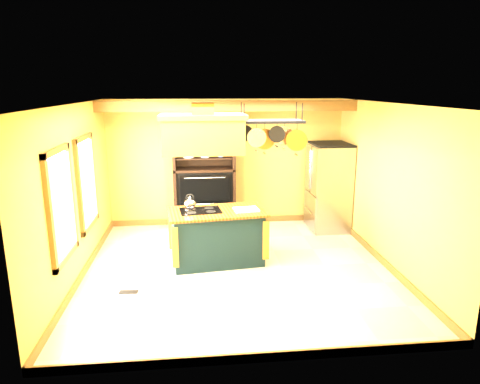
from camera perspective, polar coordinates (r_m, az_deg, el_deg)
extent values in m
plane|color=beige|center=(7.23, -0.31, -10.21)|extent=(5.00, 5.00, 0.00)
plane|color=white|center=(6.60, -0.34, 11.69)|extent=(5.00, 5.00, 0.00)
cube|color=gold|center=(9.23, -1.83, 3.91)|extent=(5.00, 0.02, 2.70)
cube|color=gold|center=(4.42, 2.85, -7.46)|extent=(5.00, 0.02, 2.70)
cube|color=gold|center=(7.01, -21.10, -0.28)|extent=(0.02, 5.00, 2.70)
cube|color=gold|center=(7.46, 19.18, 0.69)|extent=(0.02, 5.00, 2.70)
cube|color=olive|center=(8.30, -1.49, 11.40)|extent=(5.00, 0.15, 0.20)
cube|color=olive|center=(6.25, -22.72, -1.63)|extent=(0.06, 1.06, 1.56)
cube|color=white|center=(6.24, -22.50, -1.62)|extent=(0.02, 0.85, 1.34)
cube|color=olive|center=(7.56, -19.77, 1.21)|extent=(0.06, 1.06, 1.56)
cube|color=white|center=(7.56, -19.58, 1.22)|extent=(0.02, 0.85, 1.34)
cube|color=#13272C|center=(7.36, -3.07, -6.08)|extent=(1.57, 0.98, 0.88)
cube|color=#934F1C|center=(7.22, -3.12, -2.65)|extent=(1.71, 1.09, 0.04)
cube|color=black|center=(7.22, -5.30, -2.48)|extent=(0.73, 0.54, 0.01)
ellipsoid|color=silver|center=(7.27, -6.69, -1.54)|extent=(0.20, 0.20, 0.16)
cube|color=white|center=(7.24, 0.83, -2.34)|extent=(0.44, 0.36, 0.02)
cube|color=#A77929|center=(6.96, -4.92, 7.41)|extent=(1.29, 0.70, 0.55)
cube|color=olive|center=(6.93, -4.98, 9.98)|extent=(1.37, 0.78, 0.08)
cube|color=#A77929|center=(6.92, -4.99, 10.70)|extent=(0.35, 0.35, 0.25)
cube|color=black|center=(7.04, 4.15, 9.39)|extent=(1.03, 0.51, 0.04)
cylinder|color=black|center=(6.76, 0.54, 10.49)|extent=(0.02, 0.02, 0.29)
cylinder|color=black|center=(7.32, 7.52, 10.64)|extent=(0.02, 0.02, 0.29)
cylinder|color=black|center=(7.10, 0.67, 7.84)|extent=(0.27, 0.04, 0.27)
cylinder|color=silver|center=(6.92, 2.23, 7.26)|extent=(0.31, 0.04, 0.31)
cylinder|color=#AA652A|center=(7.16, 3.31, 7.07)|extent=(0.35, 0.04, 0.35)
cylinder|color=black|center=(6.97, 4.94, 7.68)|extent=(0.27, 0.04, 0.27)
cylinder|color=silver|center=(7.21, 5.92, 7.47)|extent=(0.31, 0.04, 0.31)
cylinder|color=#AA652A|center=(7.05, 7.57, 6.86)|extent=(0.35, 0.04, 0.35)
cube|color=#999CA2|center=(9.14, 11.77, 0.59)|extent=(0.74, 0.91, 1.78)
cube|color=#999CA2|center=(8.73, 9.92, 2.69)|extent=(0.03, 0.44, 0.96)
cube|color=#999CA2|center=(9.16, 9.16, 3.25)|extent=(0.03, 0.44, 0.96)
cube|color=#999CA2|center=(9.15, 9.31, -2.40)|extent=(0.03, 0.88, 0.75)
cube|color=black|center=(9.37, 11.51, -4.55)|extent=(0.71, 0.87, 0.06)
cube|color=black|center=(9.20, -4.81, 2.44)|extent=(1.28, 0.06, 2.26)
cube|color=black|center=(8.98, -8.66, 2.03)|extent=(0.06, 0.54, 2.26)
cube|color=black|center=(9.00, -0.90, 2.22)|extent=(0.06, 0.54, 2.26)
cube|color=black|center=(8.94, -4.79, 3.06)|extent=(1.28, 0.54, 0.05)
cube|color=black|center=(9.10, -4.72, -0.67)|extent=(1.16, 0.44, 1.22)
cube|color=black|center=(8.73, -4.71, 0.48)|extent=(1.00, 0.04, 0.54)
cube|color=black|center=(8.87, -4.64, -2.91)|extent=(1.00, 0.04, 0.49)
cube|color=black|center=(8.90, -4.82, 4.61)|extent=(1.16, 0.48, 0.02)
cube|color=black|center=(8.86, -4.86, 6.30)|extent=(1.16, 0.48, 0.02)
cube|color=black|center=(8.83, -4.89, 7.94)|extent=(1.16, 0.48, 0.03)
cylinder|color=white|center=(8.84, -6.87, 4.83)|extent=(0.22, 0.22, 0.07)
cylinder|color=#4165B6|center=(8.81, -2.61, 6.95)|extent=(0.10, 0.10, 0.17)
cube|color=black|center=(6.69, -14.63, -12.76)|extent=(0.29, 0.14, 0.01)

